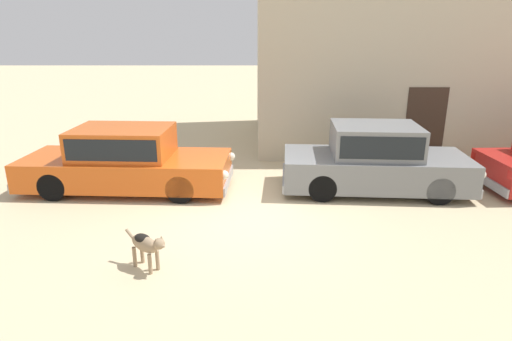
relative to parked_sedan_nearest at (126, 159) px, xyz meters
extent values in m
plane|color=#CCB78E|center=(2.72, -1.60, -0.72)|extent=(80.00, 80.00, 0.00)
cube|color=#D15619|center=(0.01, 0.00, -0.25)|extent=(4.78, 2.02, 0.64)
cube|color=#D15619|center=(-0.03, 0.00, 0.41)|extent=(2.23, 1.65, 0.67)
cube|color=black|center=(-0.03, 0.00, 0.42)|extent=(2.06, 1.66, 0.47)
cube|color=#999BA0|center=(2.34, -0.12, -0.46)|extent=(0.21, 1.76, 0.20)
cube|color=#999BA0|center=(-2.31, 0.12, -0.46)|extent=(0.21, 1.76, 0.20)
sphere|color=silver|center=(2.41, 0.60, -0.11)|extent=(0.20, 0.20, 0.20)
sphere|color=silver|center=(2.33, -0.83, -0.11)|extent=(0.20, 0.20, 0.20)
cube|color=red|center=(-2.27, 0.89, -0.09)|extent=(0.05, 0.18, 0.18)
cube|color=red|center=(-2.35, -0.66, -0.09)|extent=(0.05, 0.18, 0.18)
cylinder|color=black|center=(1.46, 0.72, -0.41)|extent=(0.63, 0.23, 0.62)
cylinder|color=black|center=(1.38, -0.87, -0.41)|extent=(0.63, 0.23, 0.62)
cylinder|color=black|center=(-1.35, 0.86, -0.41)|extent=(0.63, 0.23, 0.62)
cylinder|color=black|center=(-1.43, -0.73, -0.41)|extent=(0.63, 0.23, 0.62)
cube|color=slate|center=(5.75, -0.10, -0.22)|extent=(4.26, 2.02, 0.70)
cube|color=slate|center=(5.71, -0.10, 0.48)|extent=(2.00, 1.63, 0.70)
cube|color=black|center=(5.71, -0.10, 0.49)|extent=(1.85, 1.64, 0.49)
cube|color=#999BA0|center=(7.80, -0.24, -0.46)|extent=(0.24, 1.71, 0.20)
cube|color=#999BA0|center=(3.70, 0.04, -0.46)|extent=(0.24, 1.71, 0.20)
sphere|color=silver|center=(7.88, 0.45, -0.06)|extent=(0.20, 0.20, 0.20)
sphere|color=silver|center=(7.79, -0.93, -0.06)|extent=(0.20, 0.20, 0.20)
cube|color=red|center=(3.76, 0.79, -0.05)|extent=(0.05, 0.18, 0.18)
cube|color=red|center=(3.65, -0.71, -0.05)|extent=(0.05, 0.18, 0.18)
cylinder|color=black|center=(7.05, 0.59, -0.42)|extent=(0.62, 0.24, 0.61)
cylinder|color=black|center=(6.94, -0.95, -0.42)|extent=(0.62, 0.24, 0.61)
cylinder|color=black|center=(4.56, 0.76, -0.42)|extent=(0.62, 0.24, 0.61)
cylinder|color=black|center=(4.46, -0.78, -0.42)|extent=(0.62, 0.24, 0.61)
cube|color=#999BA0|center=(8.36, -0.23, -0.46)|extent=(0.18, 1.69, 0.20)
cube|color=red|center=(8.33, 0.51, -0.06)|extent=(0.05, 0.18, 0.18)
cube|color=red|center=(8.38, -0.97, -0.06)|extent=(0.05, 0.18, 0.18)
cylinder|color=black|center=(9.21, 0.56, -0.41)|extent=(0.62, 0.22, 0.62)
cube|color=#BCB299|center=(9.72, 5.23, 3.10)|extent=(13.28, 5.99, 7.65)
cube|color=#38281E|center=(7.72, 2.23, 0.33)|extent=(1.10, 0.02, 2.10)
cylinder|color=#997F60|center=(1.49, -3.65, -0.56)|extent=(0.06, 0.06, 0.33)
cylinder|color=#997F60|center=(1.40, -3.77, -0.56)|extent=(0.06, 0.06, 0.33)
cylinder|color=#997F60|center=(1.19, -3.43, -0.56)|extent=(0.06, 0.06, 0.33)
cylinder|color=#997F60|center=(1.10, -3.55, -0.56)|extent=(0.06, 0.06, 0.33)
ellipsoid|color=#997F60|center=(1.30, -3.60, -0.30)|extent=(0.57, 0.50, 0.26)
ellipsoid|color=black|center=(1.26, -3.57, -0.23)|extent=(0.36, 0.34, 0.14)
sphere|color=#997F60|center=(1.57, -3.81, -0.19)|extent=(0.17, 0.17, 0.17)
cone|color=#997F60|center=(1.64, -3.86, -0.21)|extent=(0.13, 0.13, 0.09)
cone|color=#997F60|center=(1.60, -3.76, -0.12)|extent=(0.08, 0.08, 0.08)
cone|color=#997F60|center=(1.54, -3.85, -0.12)|extent=(0.08, 0.08, 0.08)
cylinder|color=#997F60|center=(1.01, -3.39, -0.24)|extent=(0.18, 0.15, 0.15)
camera|label=1|loc=(3.02, -9.59, 2.83)|focal=30.31mm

